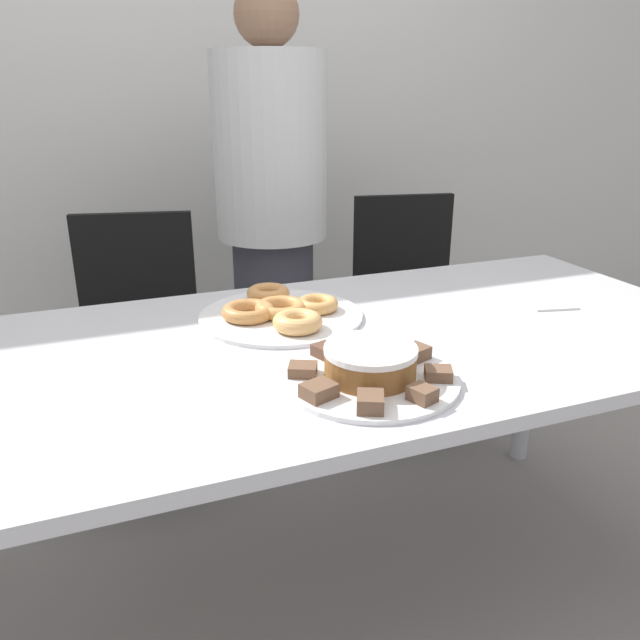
{
  "coord_description": "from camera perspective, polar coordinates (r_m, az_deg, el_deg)",
  "views": [
    {
      "loc": [
        -0.5,
        -1.19,
        1.26
      ],
      "look_at": [
        -0.05,
        -0.03,
        0.8
      ],
      "focal_mm": 35.0,
      "sensor_mm": 36.0,
      "label": 1
    }
  ],
  "objects": [
    {
      "name": "ground_plane",
      "position": [
        1.81,
        1.31,
        -23.91
      ],
      "size": [
        12.0,
        12.0,
        0.0
      ],
      "primitive_type": "plane",
      "color": "gray"
    },
    {
      "name": "wall_back",
      "position": [
        2.78,
        -11.56,
        20.83
      ],
      "size": [
        8.0,
        0.05,
        2.6
      ],
      "color": "silver",
      "rests_on": "ground_plane"
    },
    {
      "name": "table",
      "position": [
        1.43,
        1.52,
        -4.59
      ],
      "size": [
        1.89,
        0.88,
        0.74
      ],
      "color": "silver",
      "rests_on": "ground_plane"
    },
    {
      "name": "person_standing",
      "position": [
        2.23,
        -4.4,
        9.08
      ],
      "size": [
        0.38,
        0.38,
        1.59
      ],
      "color": "#383842",
      "rests_on": "ground_plane"
    },
    {
      "name": "office_chair_left",
      "position": [
        2.18,
        -16.22,
        -3.41
      ],
      "size": [
        0.52,
        0.52,
        0.87
      ],
      "rotation": [
        0.0,
        0.0,
        -0.21
      ],
      "color": "black",
      "rests_on": "ground_plane"
    },
    {
      "name": "office_chair_right",
      "position": [
        2.47,
        8.27,
        0.02
      ],
      "size": [
        0.51,
        0.51,
        0.87
      ],
      "rotation": [
        0.0,
        0.0,
        -0.19
      ],
      "color": "black",
      "rests_on": "ground_plane"
    },
    {
      "name": "plate_cake",
      "position": [
        1.2,
        4.58,
        -5.4
      ],
      "size": [
        0.34,
        0.34,
        0.01
      ],
      "color": "white",
      "rests_on": "table"
    },
    {
      "name": "plate_donuts",
      "position": [
        1.52,
        -3.59,
        0.36
      ],
      "size": [
        0.4,
        0.4,
        0.01
      ],
      "color": "white",
      "rests_on": "table"
    },
    {
      "name": "frosted_cake",
      "position": [
        1.18,
        4.62,
        -3.83
      ],
      "size": [
        0.18,
        0.18,
        0.06
      ],
      "color": "brown",
      "rests_on": "plate_cake"
    },
    {
      "name": "lamington_0",
      "position": [
        1.11,
        9.32,
        -6.68
      ],
      "size": [
        0.05,
        0.06,
        0.03
      ],
      "rotation": [
        0.0,
        0.0,
        5.05
      ],
      "color": "brown",
      "rests_on": "plate_cake"
    },
    {
      "name": "lamington_1",
      "position": [
        1.2,
        10.76,
        -4.83
      ],
      "size": [
        0.06,
        0.06,
        0.02
      ],
      "rotation": [
        0.0,
        0.0,
        5.84
      ],
      "color": "brown",
      "rests_on": "plate_cake"
    },
    {
      "name": "lamington_2",
      "position": [
        1.28,
        8.67,
        -2.98
      ],
      "size": [
        0.07,
        0.06,
        0.03
      ],
      "rotation": [
        0.0,
        0.0,
        6.63
      ],
      "color": "brown",
      "rests_on": "plate_cake"
    },
    {
      "name": "lamington_3",
      "position": [
        1.31,
        4.58,
        -2.23
      ],
      "size": [
        0.07,
        0.08,
        0.03
      ],
      "rotation": [
        0.0,
        0.0,
        7.41
      ],
      "color": "#513828",
      "rests_on": "plate_cake"
    },
    {
      "name": "lamington_4",
      "position": [
        1.27,
        0.5,
        -2.83
      ],
      "size": [
        0.06,
        0.06,
        0.02
      ],
      "rotation": [
        0.0,
        0.0,
        8.2
      ],
      "color": "brown",
      "rests_on": "plate_cake"
    },
    {
      "name": "lamington_5",
      "position": [
        1.2,
        -1.59,
        -4.56
      ],
      "size": [
        0.07,
        0.06,
        0.02
      ],
      "rotation": [
        0.0,
        0.0,
        8.98
      ],
      "color": "brown",
      "rests_on": "plate_cake"
    },
    {
      "name": "lamington_6",
      "position": [
        1.11,
        -0.11,
        -6.47
      ],
      "size": [
        0.07,
        0.06,
        0.03
      ],
      "rotation": [
        0.0,
        0.0,
        9.77
      ],
      "color": "brown",
      "rests_on": "plate_cake"
    },
    {
      "name": "lamington_7",
      "position": [
        1.07,
        4.62,
        -7.47
      ],
      "size": [
        0.06,
        0.07,
        0.03
      ],
      "rotation": [
        0.0,
        0.0,
        10.55
      ],
      "color": "brown",
      "rests_on": "plate_cake"
    },
    {
      "name": "donut_0",
      "position": [
        1.51,
        -3.6,
        1.11
      ],
      "size": [
        0.13,
        0.13,
        0.03
      ],
      "color": "#D18E4C",
      "rests_on": "plate_donuts"
    },
    {
      "name": "donut_1",
      "position": [
        1.41,
        -2.06,
        -0.16
      ],
      "size": [
        0.11,
        0.11,
        0.04
      ],
      "color": "#E5AD66",
      "rests_on": "plate_donuts"
    },
    {
      "name": "donut_2",
      "position": [
        1.54,
        -0.24,
        1.45
      ],
      "size": [
        0.1,
        0.1,
        0.03
      ],
      "color": "tan",
      "rests_on": "plate_donuts"
    },
    {
      "name": "donut_3",
      "position": [
        1.62,
        -4.77,
        2.44
      ],
      "size": [
        0.11,
        0.11,
        0.03
      ],
      "color": "#D18E4C",
      "rests_on": "plate_donuts"
    },
    {
      "name": "donut_4",
      "position": [
        1.49,
        -6.57,
        0.78
      ],
      "size": [
        0.13,
        0.13,
        0.03
      ],
      "color": "#C68447",
      "rests_on": "plate_donuts"
    },
    {
      "name": "napkin",
      "position": [
        1.71,
        20.27,
        1.38
      ],
      "size": [
        0.13,
        0.12,
        0.01
      ],
      "color": "white",
      "rests_on": "table"
    }
  ]
}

